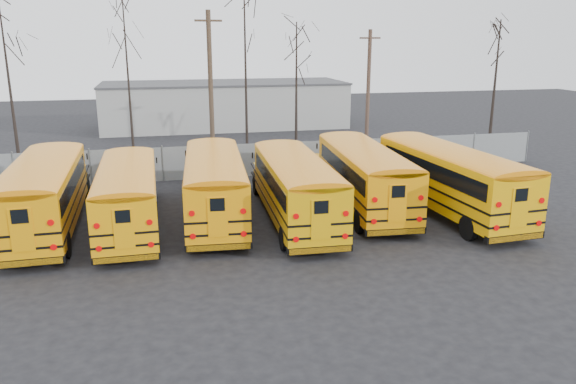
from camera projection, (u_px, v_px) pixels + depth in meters
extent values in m
plane|color=black|center=(271.00, 247.00, 22.42)|extent=(120.00, 120.00, 0.00)
cube|color=gray|center=(231.00, 161.00, 33.42)|extent=(40.00, 0.04, 2.00)
cube|color=#9D9D99|center=(225.00, 105.00, 52.38)|extent=(22.00, 8.00, 4.00)
cylinder|color=black|center=(0.00, 250.00, 20.73)|extent=(0.31, 1.02, 1.02)
cylinder|color=black|center=(66.00, 245.00, 21.27)|extent=(0.31, 1.02, 1.02)
cylinder|color=black|center=(39.00, 191.00, 28.71)|extent=(0.31, 1.02, 1.02)
cylinder|color=black|center=(86.00, 188.00, 29.25)|extent=(0.31, 1.02, 1.02)
cube|color=orange|center=(44.00, 194.00, 23.77)|extent=(2.74, 9.50, 2.39)
cube|color=orange|center=(63.00, 179.00, 29.18)|extent=(2.32, 1.78, 1.02)
cube|color=black|center=(41.00, 183.00, 23.44)|extent=(2.76, 8.49, 0.71)
cube|color=black|center=(49.00, 205.00, 24.77)|extent=(2.81, 11.25, 0.09)
cube|color=black|center=(47.00, 194.00, 24.64)|extent=(2.81, 11.25, 0.09)
cube|color=black|center=(26.00, 262.00, 19.78)|extent=(2.61, 0.28, 0.28)
cube|color=black|center=(66.00, 185.00, 30.09)|extent=(2.44, 0.26, 0.26)
cube|color=orange|center=(21.00, 230.00, 19.35)|extent=(0.76, 0.06, 1.58)
cylinder|color=#B20505|center=(54.00, 247.00, 19.76)|extent=(0.22, 0.05, 0.22)
cylinder|color=#B20505|center=(51.00, 223.00, 19.52)|extent=(0.22, 0.05, 0.22)
cylinder|color=black|center=(98.00, 247.00, 21.13)|extent=(0.27, 0.95, 0.95)
cylinder|color=black|center=(156.00, 243.00, 21.61)|extent=(0.27, 0.95, 0.95)
cylinder|color=black|center=(111.00, 193.00, 28.57)|extent=(0.27, 0.95, 0.95)
cylinder|color=black|center=(154.00, 190.00, 29.05)|extent=(0.27, 0.95, 0.95)
cube|color=orange|center=(128.00, 196.00, 23.95)|extent=(2.45, 8.82, 2.22)
cube|color=orange|center=(132.00, 181.00, 29.00)|extent=(2.14, 1.63, 0.95)
cube|color=black|center=(127.00, 185.00, 23.65)|extent=(2.48, 7.87, 0.66)
cube|color=black|center=(130.00, 206.00, 24.89)|extent=(2.50, 10.44, 0.09)
cube|color=black|center=(129.00, 195.00, 24.76)|extent=(2.50, 10.44, 0.09)
cube|color=black|center=(126.00, 258.00, 20.23)|extent=(2.42, 0.23, 0.26)
cube|color=black|center=(133.00, 187.00, 29.84)|extent=(2.27, 0.21, 0.25)
cube|color=orange|center=(124.00, 229.00, 19.83)|extent=(0.71, 0.05, 1.47)
cylinder|color=#B20505|center=(99.00, 249.00, 19.80)|extent=(0.21, 0.04, 0.21)
cylinder|color=#B20505|center=(151.00, 245.00, 20.20)|extent=(0.21, 0.04, 0.21)
cylinder|color=#B20505|center=(97.00, 226.00, 19.57)|extent=(0.21, 0.04, 0.21)
cylinder|color=#B20505|center=(150.00, 222.00, 19.98)|extent=(0.21, 0.04, 0.21)
cylinder|color=black|center=(189.00, 235.00, 22.33)|extent=(0.35, 1.02, 1.00)
cylinder|color=black|center=(246.00, 232.00, 22.66)|extent=(0.35, 1.02, 1.00)
cylinder|color=black|center=(192.00, 183.00, 30.32)|extent=(0.35, 1.02, 1.00)
cylinder|color=black|center=(234.00, 182.00, 30.64)|extent=(0.35, 1.02, 1.00)
cube|color=orange|center=(215.00, 185.00, 25.27)|extent=(3.18, 9.44, 2.34)
cube|color=orange|center=(212.00, 172.00, 30.68)|extent=(2.37, 1.86, 1.00)
cube|color=black|center=(214.00, 175.00, 24.94)|extent=(3.15, 8.45, 0.70)
cube|color=black|center=(215.00, 196.00, 26.27)|extent=(3.34, 11.15, 0.09)
cube|color=black|center=(214.00, 185.00, 26.14)|extent=(3.34, 11.15, 0.09)
cube|color=black|center=(219.00, 246.00, 21.27)|extent=(2.56, 0.41, 0.28)
cube|color=black|center=(212.00, 178.00, 31.59)|extent=(2.40, 0.38, 0.26)
cube|color=orange|center=(218.00, 217.00, 20.85)|extent=(0.75, 0.10, 1.55)
cylinder|color=#B20505|center=(193.00, 236.00, 20.89)|extent=(0.22, 0.06, 0.22)
cylinder|color=#B20505|center=(244.00, 234.00, 21.16)|extent=(0.22, 0.06, 0.22)
cylinder|color=#B20505|center=(192.00, 213.00, 20.65)|extent=(0.22, 0.06, 0.22)
cylinder|color=#B20505|center=(243.00, 211.00, 20.92)|extent=(0.22, 0.06, 0.22)
cylinder|color=black|center=(284.00, 238.00, 22.01)|extent=(0.32, 1.00, 0.99)
cylinder|color=black|center=(339.00, 235.00, 22.42)|extent=(0.32, 1.00, 0.99)
cylinder|color=black|center=(256.00, 185.00, 29.88)|extent=(0.32, 1.00, 0.99)
cylinder|color=black|center=(297.00, 183.00, 30.28)|extent=(0.32, 1.00, 0.99)
cube|color=#E09D06|center=(296.00, 188.00, 24.95)|extent=(2.83, 9.29, 2.32)
cube|color=#E09D06|center=(276.00, 174.00, 30.28)|extent=(2.29, 1.77, 0.99)
cube|color=black|center=(297.00, 177.00, 24.62)|extent=(2.83, 8.30, 0.69)
cube|color=black|center=(292.00, 198.00, 25.94)|extent=(2.93, 10.99, 0.09)
cube|color=black|center=(292.00, 188.00, 25.81)|extent=(2.93, 10.99, 0.09)
cube|color=black|center=(320.00, 249.00, 21.01)|extent=(2.54, 0.32, 0.28)
cube|color=black|center=(274.00, 180.00, 31.17)|extent=(2.38, 0.29, 0.26)
cube|color=#E09D06|center=(321.00, 220.00, 20.59)|extent=(0.74, 0.07, 1.53)
cylinder|color=#B20505|center=(296.00, 239.00, 20.60)|extent=(0.22, 0.05, 0.22)
cylinder|color=#B20505|center=(345.00, 236.00, 20.94)|extent=(0.22, 0.05, 0.22)
cylinder|color=#B20505|center=(296.00, 216.00, 20.36)|extent=(0.22, 0.05, 0.22)
cylinder|color=#B20505|center=(346.00, 214.00, 20.70)|extent=(0.22, 0.05, 0.22)
cylinder|color=black|center=(359.00, 221.00, 24.00)|extent=(0.36, 1.03, 1.01)
cylinder|color=black|center=(410.00, 219.00, 24.34)|extent=(0.36, 1.03, 1.01)
cylinder|color=black|center=(319.00, 175.00, 32.09)|extent=(0.36, 1.03, 1.01)
cylinder|color=black|center=(358.00, 174.00, 32.43)|extent=(0.36, 1.03, 1.01)
cube|color=orange|center=(365.00, 175.00, 26.98)|extent=(3.22, 9.56, 2.38)
cube|color=orange|center=(337.00, 164.00, 32.46)|extent=(2.40, 1.88, 1.01)
cube|color=black|center=(366.00, 166.00, 26.65)|extent=(3.19, 8.56, 0.71)
cube|color=black|center=(359.00, 186.00, 28.00)|extent=(3.38, 11.30, 0.09)
cube|color=black|center=(360.00, 176.00, 27.86)|extent=(3.38, 11.30, 0.09)
cube|color=black|center=(395.00, 231.00, 22.93)|extent=(2.60, 0.42, 0.28)
cube|color=black|center=(334.00, 171.00, 33.38)|extent=(2.43, 0.38, 0.26)
cube|color=orange|center=(398.00, 204.00, 22.50)|extent=(0.76, 0.10, 1.57)
cylinder|color=#B20505|center=(374.00, 222.00, 22.54)|extent=(0.22, 0.06, 0.22)
cylinder|color=#B20505|center=(420.00, 219.00, 22.82)|extent=(0.22, 0.06, 0.22)
cylinder|color=#B20505|center=(375.00, 200.00, 22.30)|extent=(0.22, 0.06, 0.22)
cylinder|color=#B20505|center=(421.00, 198.00, 22.58)|extent=(0.22, 0.06, 0.22)
cylinder|color=black|center=(469.00, 228.00, 23.13)|extent=(0.36, 1.06, 1.04)
cylinder|color=black|center=(517.00, 223.00, 23.79)|extent=(0.36, 1.06, 1.04)
cylinder|color=black|center=(377.00, 179.00, 31.21)|extent=(0.36, 1.06, 1.04)
cylinder|color=black|center=(415.00, 176.00, 31.86)|extent=(0.36, 1.06, 1.04)
cube|color=#EBA307|center=(450.00, 178.00, 26.26)|extent=(3.24, 9.84, 2.45)
cube|color=#EBA307|center=(393.00, 167.00, 31.73)|extent=(2.46, 1.92, 1.04)
cube|color=black|center=(454.00, 168.00, 25.92)|extent=(3.21, 8.80, 0.73)
cube|color=black|center=(439.00, 189.00, 27.28)|extent=(3.39, 11.63, 0.09)
cube|color=black|center=(440.00, 179.00, 27.14)|extent=(3.39, 11.63, 0.09)
cube|color=black|center=(514.00, 237.00, 22.23)|extent=(2.68, 0.41, 0.29)
cube|color=black|center=(386.00, 173.00, 32.66)|extent=(2.51, 0.37, 0.27)
cube|color=#EBA307|center=(520.00, 208.00, 21.79)|extent=(0.78, 0.09, 1.61)
cylinder|color=#B20505|center=(496.00, 228.00, 21.70)|extent=(0.23, 0.06, 0.23)
cylinder|color=#B20505|center=(539.00, 223.00, 22.25)|extent=(0.23, 0.06, 0.23)
cylinder|color=#B20505|center=(499.00, 205.00, 21.45)|extent=(0.23, 0.06, 0.23)
cylinder|color=#B20505|center=(542.00, 201.00, 22.00)|extent=(0.23, 0.06, 0.23)
cylinder|color=#433326|center=(211.00, 90.00, 35.86)|extent=(0.30, 0.30, 9.76)
cube|color=#433326|center=(208.00, 21.00, 34.73)|extent=(1.73, 0.40, 0.13)
cylinder|color=#4B362A|center=(368.00, 93.00, 39.28)|extent=(0.27, 0.27, 8.64)
cube|color=#4B362A|center=(370.00, 38.00, 38.28)|extent=(1.54, 0.25, 0.12)
cone|color=black|center=(10.00, 86.00, 34.93)|extent=(0.26, 0.26, 10.41)
cone|color=black|center=(128.00, 81.00, 34.89)|extent=(0.26, 0.26, 11.02)
cone|color=black|center=(245.00, 64.00, 36.97)|extent=(0.26, 0.26, 12.88)
cone|color=black|center=(296.00, 93.00, 37.38)|extent=(0.26, 0.26, 9.08)
cone|color=black|center=(494.00, 91.00, 38.02)|extent=(0.26, 0.26, 9.26)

